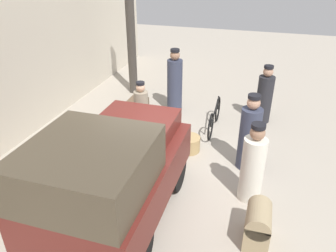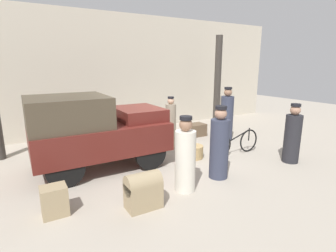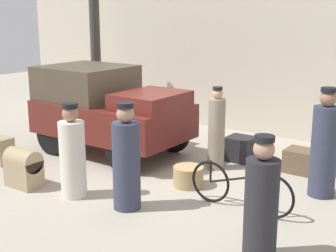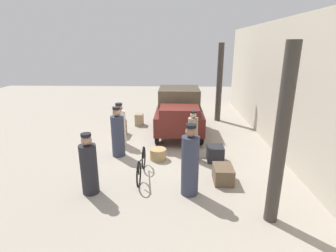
{
  "view_description": "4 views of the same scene",
  "coord_description": "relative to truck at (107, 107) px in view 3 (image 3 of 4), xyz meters",
  "views": [
    {
      "loc": [
        -5.65,
        -1.59,
        4.21
      ],
      "look_at": [
        0.2,
        0.2,
        0.95
      ],
      "focal_mm": 35.0,
      "sensor_mm": 36.0,
      "label": 1
    },
    {
      "loc": [
        -3.33,
        -5.88,
        2.61
      ],
      "look_at": [
        0.2,
        0.2,
        0.95
      ],
      "focal_mm": 28.0,
      "sensor_mm": 36.0,
      "label": 2
    },
    {
      "loc": [
        5.17,
        -6.75,
        3.05
      ],
      "look_at": [
        0.2,
        0.2,
        0.95
      ],
      "focal_mm": 50.0,
      "sensor_mm": 36.0,
      "label": 3
    },
    {
      "loc": [
        8.87,
        0.48,
        3.65
      ],
      "look_at": [
        0.2,
        0.2,
        0.95
      ],
      "focal_mm": 28.0,
      "sensor_mm": 36.0,
      "label": 4
    }
  ],
  "objects": [
    {
      "name": "ground_plane",
      "position": [
        1.73,
        -0.6,
        -1.03
      ],
      "size": [
        30.0,
        30.0,
        0.0
      ],
      "primitive_type": "plane",
      "color": "#A89E8E"
    },
    {
      "name": "station_building_facade",
      "position": [
        1.73,
        3.48,
        1.22
      ],
      "size": [
        16.0,
        0.15,
        4.5
      ],
      "color": "beige",
      "rests_on": "ground"
    },
    {
      "name": "canopy_pillar_left",
      "position": [
        -2.18,
        1.96,
        0.84
      ],
      "size": [
        0.28,
        0.28,
        3.74
      ],
      "color": "#38332D",
      "rests_on": "ground"
    },
    {
      "name": "truck",
      "position": [
        0.0,
        0.0,
        0.0
      ],
      "size": [
        3.3,
        1.85,
        1.88
      ],
      "color": "black",
      "rests_on": "ground"
    },
    {
      "name": "bicycle",
      "position": [
        3.82,
        -1.1,
        -0.67
      ],
      "size": [
        1.78,
        0.04,
        0.74
      ],
      "color": "black",
      "rests_on": "ground"
    },
    {
      "name": "wicker_basket",
      "position": [
        2.6,
        -0.71,
        -0.85
      ],
      "size": [
        0.54,
        0.54,
        0.36
      ],
      "color": "tan",
      "rests_on": "ground"
    },
    {
      "name": "porter_lifting_near_truck",
      "position": [
        4.71,
        -2.29,
        -0.3
      ],
      "size": [
        0.42,
        0.42,
        1.61
      ],
      "color": "#232328",
      "rests_on": "ground"
    },
    {
      "name": "porter_with_bicycle",
      "position": [
        2.51,
        0.43,
        -0.27
      ],
      "size": [
        0.33,
        0.33,
        1.64
      ],
      "color": "gray",
      "rests_on": "ground"
    },
    {
      "name": "porter_carrying_trunk",
      "position": [
        4.67,
        0.24,
        -0.18
      ],
      "size": [
        0.44,
        0.44,
        1.85
      ],
      "color": "#33384C",
      "rests_on": "ground"
    },
    {
      "name": "conductor_in_dark_uniform",
      "position": [
        2.33,
        -2.07,
        -0.26
      ],
      "size": [
        0.44,
        0.44,
        1.71
      ],
      "color": "#33384C",
      "rests_on": "ground"
    },
    {
      "name": "porter_standing_middle",
      "position": [
        1.28,
        -2.23,
        -0.31
      ],
      "size": [
        0.43,
        0.43,
        1.6
      ],
      "color": "silver",
      "rests_on": "ground"
    },
    {
      "name": "suitcase_black_upright",
      "position": [
        4.03,
        1.2,
        -0.8
      ],
      "size": [
        0.72,
        0.52,
        0.45
      ],
      "color": "brown",
      "rests_on": "ground"
    },
    {
      "name": "trunk_barrel_dark",
      "position": [
        0.22,
        -2.43,
        -0.67
      ],
      "size": [
        0.64,
        0.4,
        0.69
      ],
      "color": "#9E8966",
      "rests_on": "ground"
    },
    {
      "name": "suitcase_small_leather",
      "position": [
        -1.23,
        -1.86,
        -0.76
      ],
      "size": [
        0.44,
        0.37,
        0.54
      ],
      "color": "#9E8966",
      "rests_on": "ground"
    },
    {
      "name": "trunk_wicker_pale",
      "position": [
        2.67,
        1.17,
        -0.77
      ],
      "size": [
        0.54,
        0.52,
        0.51
      ],
      "color": "#232328",
      "rests_on": "ground"
    }
  ]
}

